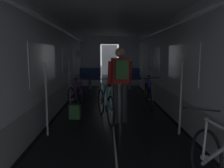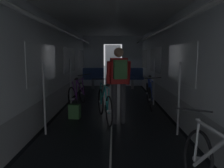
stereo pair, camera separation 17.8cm
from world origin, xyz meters
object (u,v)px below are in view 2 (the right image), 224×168
(bench_seat_far_left, at_px, (93,76))
(person_cyclist_aisle, at_px, (119,78))
(bench_seat_far_right, at_px, (132,76))
(bicycle_blue, at_px, (149,94))
(bicycle_purple, at_px, (78,94))
(bicycle_teal_in_aisle, at_px, (105,104))
(backpack_on_floor, at_px, (75,111))

(bench_seat_far_left, height_order, person_cyclist_aisle, person_cyclist_aisle)
(bench_seat_far_right, distance_m, bicycle_blue, 3.70)
(bicycle_blue, bearing_deg, person_cyclist_aisle, -120.38)
(bench_seat_far_right, distance_m, person_cyclist_aisle, 5.33)
(bicycle_purple, distance_m, bicycle_blue, 2.09)
(bench_seat_far_right, distance_m, bicycle_teal_in_aisle, 5.11)
(bicycle_purple, relative_size, bicycle_blue, 1.00)
(bench_seat_far_left, xyz_separation_m, bicycle_blue, (1.98, -3.69, -0.19))
(person_cyclist_aisle, relative_size, bicycle_teal_in_aisle, 1.02)
(bench_seat_far_left, distance_m, bicycle_teal_in_aisle, 5.05)
(bench_seat_far_right, relative_size, backpack_on_floor, 2.89)
(bench_seat_far_left, distance_m, bicycle_blue, 4.19)
(bicycle_purple, relative_size, backpack_on_floor, 4.98)
(person_cyclist_aisle, xyz_separation_m, backpack_on_floor, (-1.06, 0.41, -0.85))
(person_cyclist_aisle, bearing_deg, bicycle_blue, 59.62)
(bench_seat_far_right, distance_m, bicycle_purple, 4.11)
(bench_seat_far_left, bearing_deg, bench_seat_far_right, 0.00)
(bench_seat_far_left, height_order, backpack_on_floor, bench_seat_far_left)
(bench_seat_far_right, xyz_separation_m, bicycle_purple, (-1.91, -3.63, -0.19))
(bicycle_purple, bearing_deg, bicycle_blue, -1.61)
(bench_seat_far_left, height_order, bicycle_teal_in_aisle, bench_seat_far_left)
(bench_seat_far_right, bearing_deg, bicycle_purple, -117.78)
(bench_seat_far_left, bearing_deg, bicycle_teal_in_aisle, -81.63)
(person_cyclist_aisle, distance_m, bicycle_teal_in_aisle, 0.76)
(backpack_on_floor, bearing_deg, bicycle_blue, 30.31)
(person_cyclist_aisle, bearing_deg, bicycle_purple, 125.69)
(bicycle_purple, bearing_deg, backpack_on_floor, -84.65)
(bicycle_blue, relative_size, person_cyclist_aisle, 1.00)
(bicycle_purple, distance_m, bicycle_teal_in_aisle, 1.61)
(bench_seat_far_right, relative_size, person_cyclist_aisle, 0.58)
(bicycle_blue, distance_m, bicycle_teal_in_aisle, 1.81)
(bench_seat_far_left, height_order, bicycle_purple, bicycle_purple)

